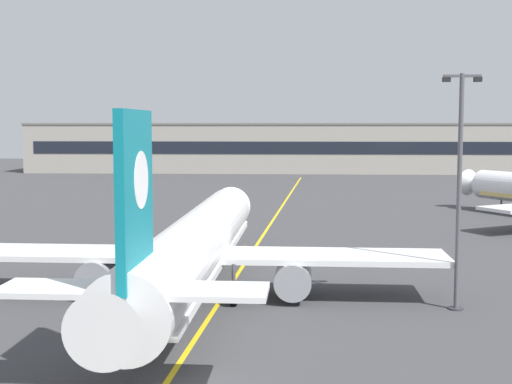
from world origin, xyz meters
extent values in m
cube|color=yellow|center=(0.00, 30.00, 0.00)|extent=(10.48, 179.73, 0.01)
cylinder|color=white|center=(-2.48, 15.69, 3.50)|extent=(4.42, 36.06, 3.80)
cone|color=white|center=(-2.14, 34.99, 3.50)|extent=(3.65, 2.66, 3.61)
cone|color=white|center=(-2.81, -3.71, 3.90)|extent=(2.90, 2.85, 2.85)
cube|color=white|center=(-2.48, 15.69, 2.46)|extent=(4.29, 33.18, 0.44)
cube|color=black|center=(-2.18, 33.09, 4.17)|extent=(2.87, 1.15, 0.60)
cube|color=white|center=(-2.47, 16.29, 2.65)|extent=(32.08, 5.35, 0.36)
cylinder|color=gray|center=(-8.68, 15.40, 1.43)|extent=(2.36, 3.64, 2.30)
cylinder|color=black|center=(-8.65, 17.25, 1.43)|extent=(1.96, 0.21, 1.95)
cylinder|color=gray|center=(3.72, 15.18, 1.43)|extent=(2.36, 3.64, 2.30)
cylinder|color=black|center=(3.75, 17.03, 1.43)|extent=(1.96, 0.21, 1.95)
cube|color=#0F7A89|center=(-2.75, -0.11, 8.05)|extent=(0.48, 4.81, 7.20)
cylinder|color=white|center=(-2.74, 0.19, 8.77)|extent=(0.48, 2.41, 2.40)
cube|color=white|center=(-2.76, -0.71, 4.36)|extent=(11.05, 2.99, 0.24)
cylinder|color=#4C4C51|center=(-2.23, 30.19, 1.48)|extent=(0.24, 0.24, 1.60)
cylinder|color=black|center=(-2.23, 30.19, 0.45)|extent=(0.42, 0.91, 0.90)
cylinder|color=#4C4C51|center=(-5.11, 13.73, 1.77)|extent=(0.24, 0.24, 1.60)
cylinder|color=black|center=(-5.11, 13.73, 0.65)|extent=(0.42, 1.31, 1.30)
cylinder|color=#4C4C51|center=(0.09, 13.65, 1.77)|extent=(0.24, 0.24, 1.60)
cylinder|color=black|center=(0.09, 13.65, 0.65)|extent=(0.42, 1.31, 1.30)
cone|color=white|center=(27.72, 65.80, 3.38)|extent=(4.28, 3.93, 3.49)
cube|color=black|center=(28.66, 64.22, 4.02)|extent=(2.91, 2.31, 0.58)
cylinder|color=#4C4C51|center=(30.08, 61.80, 1.42)|extent=(0.23, 0.23, 1.55)
cylinder|color=black|center=(30.08, 61.80, 0.43)|extent=(0.77, 0.94, 0.87)
cylinder|color=#515156|center=(13.50, 13.50, 7.01)|extent=(0.28, 0.28, 14.03)
cylinder|color=#333338|center=(13.50, 13.50, 0.05)|extent=(0.90, 0.90, 0.10)
cube|color=#515156|center=(13.50, 13.50, 13.88)|extent=(2.20, 0.16, 0.16)
cube|color=black|center=(12.60, 13.50, 13.68)|extent=(0.44, 0.36, 0.28)
cube|color=black|center=(14.40, 13.50, 13.68)|extent=(0.44, 0.36, 0.28)
cone|color=orange|center=(-0.55, 32.74, 0.28)|extent=(0.36, 0.36, 0.55)
cylinder|color=white|center=(-0.55, 32.74, 0.30)|extent=(0.23, 0.23, 0.07)
cube|color=orange|center=(-0.55, 32.74, 0.01)|extent=(0.44, 0.44, 0.03)
cube|color=#9E998E|center=(5.23, 135.74, 5.58)|extent=(127.99, 12.00, 11.16)
cube|color=black|center=(5.23, 129.69, 5.98)|extent=(122.87, 0.12, 2.80)
cube|color=slate|center=(5.23, 135.74, 11.36)|extent=(128.39, 12.40, 0.40)
camera|label=1|loc=(3.79, -28.30, 11.02)|focal=49.17mm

